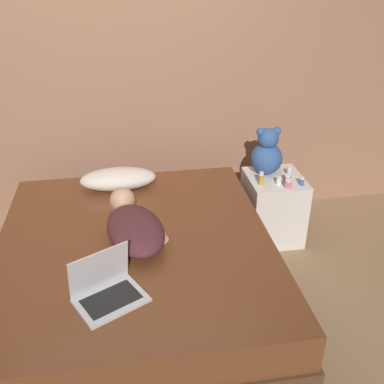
# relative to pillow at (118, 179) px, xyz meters

# --- Properties ---
(ground_plane) EXTENTS (12.00, 12.00, 0.00)m
(ground_plane) POSITION_rel_pillow_xyz_m (0.09, -0.72, -0.63)
(ground_plane) COLOR #937551
(wall_back) EXTENTS (8.00, 0.06, 2.60)m
(wall_back) POSITION_rel_pillow_xyz_m (0.09, 0.53, 0.67)
(wall_back) COLOR #996B51
(wall_back) RESTS_ON ground_plane
(bed) EXTENTS (1.75, 1.95, 0.55)m
(bed) POSITION_rel_pillow_xyz_m (0.09, -0.72, -0.36)
(bed) COLOR #4C331E
(bed) RESTS_ON ground_plane
(nightstand) EXTENTS (0.44, 0.47, 0.56)m
(nightstand) POSITION_rel_pillow_xyz_m (1.24, -0.03, -0.35)
(nightstand) COLOR silver
(nightstand) RESTS_ON ground_plane
(pillow) EXTENTS (0.57, 0.27, 0.16)m
(pillow) POSITION_rel_pillow_xyz_m (0.00, 0.00, 0.00)
(pillow) COLOR beige
(pillow) RESTS_ON bed
(person_lying) EXTENTS (0.45, 0.78, 0.18)m
(person_lying) POSITION_rel_pillow_xyz_m (0.09, -0.66, -0.00)
(person_lying) COLOR #4C2328
(person_lying) RESTS_ON bed
(laptop) EXTENTS (0.42, 0.38, 0.26)m
(laptop) POSITION_rel_pillow_xyz_m (-0.08, -1.23, -0.02)
(laptop) COLOR silver
(laptop) RESTS_ON bed
(teddy_bear) EXTENTS (0.26, 0.26, 0.39)m
(teddy_bear) POSITION_rel_pillow_xyz_m (1.18, 0.06, 0.10)
(teddy_bear) COLOR #335693
(teddy_bear) RESTS_ON nightstand
(bottle_pink) EXTENTS (0.05, 0.05, 0.07)m
(bottle_pink) POSITION_rel_pillow_xyz_m (1.27, -0.22, -0.04)
(bottle_pink) COLOR pink
(bottle_pink) RESTS_ON nightstand
(bottle_white) EXTENTS (0.04, 0.04, 0.06)m
(bottle_white) POSITION_rel_pillow_xyz_m (1.22, -0.15, -0.04)
(bottle_white) COLOR white
(bottle_white) RESTS_ON nightstand
(bottle_blue) EXTENTS (0.03, 0.03, 0.07)m
(bottle_blue) POSITION_rel_pillow_xyz_m (1.39, -0.20, -0.04)
(bottle_blue) COLOR #3866B2
(bottle_blue) RESTS_ON nightstand
(bottle_amber) EXTENTS (0.04, 0.04, 0.11)m
(bottle_amber) POSITION_rel_pillow_xyz_m (1.08, -0.14, -0.02)
(bottle_amber) COLOR gold
(bottle_amber) RESTS_ON nightstand
(bottle_red) EXTENTS (0.05, 0.05, 0.06)m
(bottle_red) POSITION_rel_pillow_xyz_m (1.31, -0.12, -0.04)
(bottle_red) COLOR #B72D2D
(bottle_red) RESTS_ON nightstand
(bottle_clear) EXTENTS (0.04, 0.04, 0.07)m
(bottle_clear) POSITION_rel_pillow_xyz_m (1.36, -0.01, -0.04)
(bottle_clear) COLOR silver
(bottle_clear) RESTS_ON nightstand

